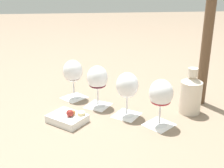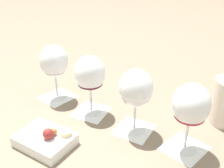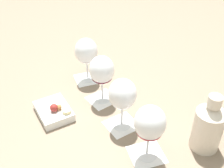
# 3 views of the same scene
# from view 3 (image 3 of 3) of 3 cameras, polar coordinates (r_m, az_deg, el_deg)

# --- Properties ---
(ground_plane) EXTENTS (8.00, 8.00, 0.00)m
(ground_plane) POSITION_cam_3_polar(r_m,az_deg,el_deg) (1.05, -0.11, -5.39)
(ground_plane) COLOR #7F6B56
(tasting_card_0) EXTENTS (0.14, 0.14, 0.00)m
(tasting_card_0) POSITION_cam_3_polar(r_m,az_deg,el_deg) (0.91, 7.04, -14.00)
(tasting_card_0) COLOR white
(tasting_card_0) RESTS_ON ground_plane
(tasting_card_1) EXTENTS (0.14, 0.14, 0.00)m
(tasting_card_1) POSITION_cam_3_polar(r_m,az_deg,el_deg) (1.00, 1.96, -8.26)
(tasting_card_1) COLOR white
(tasting_card_1) RESTS_ON ground_plane
(tasting_card_2) EXTENTS (0.14, 0.14, 0.00)m
(tasting_card_2) POSITION_cam_3_polar(r_m,az_deg,el_deg) (1.10, -1.96, -3.07)
(tasting_card_2) COLOR white
(tasting_card_2) RESTS_ON ground_plane
(tasting_card_3) EXTENTS (0.14, 0.14, 0.00)m
(tasting_card_3) POSITION_cam_3_polar(r_m,az_deg,el_deg) (1.22, -4.92, 1.08)
(tasting_card_3) COLOR white
(tasting_card_3) RESTS_ON ground_plane
(wine_glass_0) EXTENTS (0.09, 0.09, 0.19)m
(wine_glass_0) POSITION_cam_3_polar(r_m,az_deg,el_deg) (0.82, 7.70, -8.15)
(wine_glass_0) COLOR white
(wine_glass_0) RESTS_ON tasting_card_0
(wine_glass_1) EXTENTS (0.09, 0.09, 0.19)m
(wine_glass_1) POSITION_cam_3_polar(r_m,az_deg,el_deg) (0.91, 2.13, -2.44)
(wine_glass_1) COLOR white
(wine_glass_1) RESTS_ON tasting_card_1
(wine_glass_2) EXTENTS (0.09, 0.09, 0.19)m
(wine_glass_2) POSITION_cam_3_polar(r_m,az_deg,el_deg) (1.03, -2.10, 2.55)
(wine_glass_2) COLOR white
(wine_glass_2) RESTS_ON tasting_card_2
(wine_glass_3) EXTENTS (0.09, 0.09, 0.19)m
(wine_glass_3) POSITION_cam_3_polar(r_m,az_deg,el_deg) (1.15, -5.24, 6.35)
(wine_glass_3) COLOR white
(wine_glass_3) RESTS_ON tasting_card_3
(ceramic_vase) EXTENTS (0.09, 0.09, 0.20)m
(ceramic_vase) POSITION_cam_3_polar(r_m,az_deg,el_deg) (0.92, 18.96, -8.04)
(ceramic_vase) COLOR beige
(ceramic_vase) RESTS_ON ground_plane
(snack_dish) EXTENTS (0.18, 0.18, 0.06)m
(snack_dish) POSITION_cam_3_polar(r_m,az_deg,el_deg) (1.05, -11.68, -5.39)
(snack_dish) COLOR white
(snack_dish) RESTS_ON ground_plane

